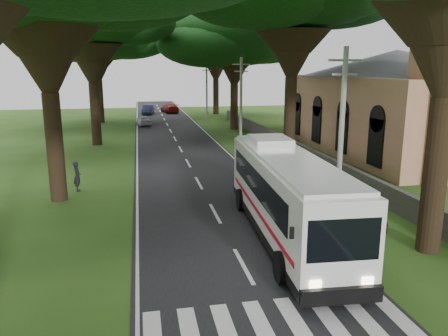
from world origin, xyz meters
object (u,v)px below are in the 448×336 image
church (395,94)px  pole_near (341,133)px  pedestrian (77,176)px  pole_mid (241,101)px  coach_bus (286,193)px  distant_car_a (143,120)px  distant_car_b (148,110)px  pole_far (207,90)px  distant_car_c (170,108)px

church → pole_near: size_ratio=3.00×
pedestrian → pole_near: bearing=-131.3°
church → pole_mid: bearing=160.2°
pole_near → pedestrian: pole_near is taller
pole_near → coach_bus: pole_near is taller
pole_near → distant_car_a: 38.59m
church → distant_car_b: 41.25m
distant_car_a → pedestrian: pedestrian is taller
pole_near → distant_car_a: bearing=102.8°
pole_near → pedestrian: (-12.71, 7.64, -3.30)m
coach_bus → distant_car_b: (-4.52, 52.86, -1.15)m
pole_far → distant_car_a: (-8.50, -2.52, -3.52)m
pole_mid → coach_bus: 21.78m
distant_car_a → distant_car_b: size_ratio=0.85×
pole_mid → coach_bus: size_ratio=0.66×
coach_bus → pedestrian: coach_bus is taller
pole_far → pedestrian: (-12.71, -32.36, -3.30)m
coach_bus → distant_car_a: (-5.44, 38.92, -1.25)m
pole_mid → distant_car_b: bearing=103.6°
distant_car_b → pole_mid: bearing=-68.3°
pole_near → distant_car_a: size_ratio=2.15×
distant_car_c → distant_car_b: bearing=17.9°
church → coach_bus: size_ratio=1.97×
distant_car_a → pedestrian: (-4.21, -29.83, 0.22)m
church → pedestrian: 26.60m
pole_near → distant_car_a: pole_near is taller
pedestrian → distant_car_a: bearing=-18.3°
coach_bus → distant_car_c: 54.75m
church → coach_bus: 23.14m
distant_car_a → distant_car_c: bearing=-115.4°
pole_far → distant_car_c: size_ratio=1.54×
distant_car_a → distant_car_b: bearing=-103.4°
distant_car_a → distant_car_c: 16.43m
coach_bus → pedestrian: (-9.65, 9.09, -1.03)m
distant_car_a → pedestrian: bearing=72.3°
church → pedestrian: church is taller
pole_far → distant_car_c: bearing=106.9°
pole_mid → pedestrian: (-12.71, -12.36, -3.30)m
pole_near → pedestrian: 15.19m
coach_bus → distant_car_a: 39.32m
pole_mid → distant_car_a: 19.75m
distant_car_a → distant_car_c: (4.46, 15.81, 0.12)m
church → distant_car_c: (-16.40, 37.74, -4.13)m
coach_bus → distant_car_b: coach_bus is taller
coach_bus → church: bearing=50.9°
church → pole_mid: 13.16m
church → coach_bus: (-15.42, -16.99, -3.00)m
coach_bus → pole_mid: bearing=85.1°
church → distant_car_a: bearing=133.6°
pole_far → pedestrian: size_ratio=4.55×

